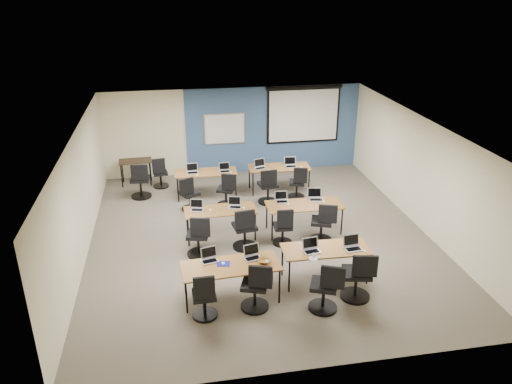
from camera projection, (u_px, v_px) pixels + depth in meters
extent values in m
cube|color=#6B6354|center=(260.00, 237.00, 12.02)|extent=(8.00, 9.00, 0.02)
cube|color=white|center=(261.00, 128.00, 10.95)|extent=(8.00, 9.00, 0.02)
cube|color=beige|center=(234.00, 131.00, 15.56)|extent=(8.00, 0.04, 2.70)
cube|color=beige|center=(316.00, 298.00, 7.42)|extent=(8.00, 0.04, 2.70)
cube|color=beige|center=(80.00, 197.00, 10.84)|extent=(0.04, 9.00, 2.70)
cube|color=beige|center=(422.00, 174.00, 12.13)|extent=(0.04, 9.00, 2.70)
cube|color=#3D5977|center=(273.00, 129.00, 15.73)|extent=(5.50, 0.04, 2.70)
cube|color=#A9ADB0|center=(225.00, 129.00, 15.41)|extent=(1.28, 0.02, 0.98)
cube|color=white|center=(225.00, 129.00, 15.40)|extent=(1.20, 0.02, 0.90)
cube|color=black|center=(303.00, 114.00, 15.65)|extent=(2.32, 0.03, 1.82)
cube|color=white|center=(303.00, 116.00, 15.66)|extent=(2.20, 0.02, 1.62)
cylinder|color=black|center=(305.00, 88.00, 15.31)|extent=(2.40, 0.10, 0.10)
cube|color=brown|center=(231.00, 266.00, 9.45)|extent=(1.87, 0.78, 0.03)
cylinder|color=black|center=(186.00, 297.00, 9.15)|extent=(0.04, 0.04, 0.70)
cylinder|color=black|center=(279.00, 287.00, 9.43)|extent=(0.04, 0.04, 0.70)
cylinder|color=black|center=(185.00, 277.00, 9.75)|extent=(0.04, 0.04, 0.70)
cylinder|color=black|center=(272.00, 269.00, 10.03)|extent=(0.04, 0.04, 0.70)
cube|color=brown|center=(326.00, 249.00, 10.03)|extent=(1.75, 0.73, 0.03)
cylinder|color=black|center=(289.00, 277.00, 9.77)|extent=(0.04, 0.04, 0.70)
cylinder|color=black|center=(368.00, 269.00, 10.03)|extent=(0.04, 0.04, 0.70)
cylinder|color=black|center=(282.00, 261.00, 10.32)|extent=(0.04, 0.04, 0.70)
cylinder|color=black|center=(357.00, 254.00, 10.59)|extent=(0.04, 0.04, 0.70)
cube|color=brown|center=(220.00, 210.00, 11.72)|extent=(1.69, 0.70, 0.03)
cylinder|color=black|center=(188.00, 232.00, 11.48)|extent=(0.04, 0.04, 0.70)
cylinder|color=black|center=(255.00, 227.00, 11.73)|extent=(0.04, 0.04, 0.70)
cylinder|color=black|center=(187.00, 221.00, 12.00)|extent=(0.04, 0.04, 0.70)
cylinder|color=black|center=(251.00, 216.00, 12.26)|extent=(0.04, 0.04, 0.70)
cube|color=olive|center=(304.00, 205.00, 11.99)|extent=(1.83, 0.76, 0.03)
cylinder|color=black|center=(272.00, 227.00, 11.71)|extent=(0.04, 0.04, 0.70)
cylinder|color=black|center=(342.00, 222.00, 11.98)|extent=(0.04, 0.04, 0.70)
cylinder|color=black|center=(267.00, 216.00, 12.29)|extent=(0.04, 0.04, 0.70)
cylinder|color=black|center=(333.00, 210.00, 12.57)|extent=(0.04, 0.04, 0.70)
cube|color=#A86636|center=(206.00, 172.00, 14.00)|extent=(1.73, 0.72, 0.03)
cylinder|color=black|center=(178.00, 190.00, 13.74)|extent=(0.04, 0.04, 0.70)
cylinder|color=black|center=(236.00, 186.00, 14.01)|extent=(0.04, 0.04, 0.70)
cylinder|color=black|center=(177.00, 182.00, 14.29)|extent=(0.04, 0.04, 0.70)
cylinder|color=black|center=(233.00, 179.00, 14.55)|extent=(0.04, 0.04, 0.70)
cube|color=olive|center=(279.00, 167.00, 14.38)|extent=(1.76, 0.73, 0.03)
cylinder|color=black|center=(253.00, 185.00, 14.11)|extent=(0.04, 0.04, 0.70)
cylinder|color=black|center=(309.00, 181.00, 14.38)|extent=(0.04, 0.04, 0.70)
cylinder|color=black|center=(249.00, 177.00, 14.67)|extent=(0.04, 0.04, 0.70)
cylinder|color=black|center=(303.00, 173.00, 14.94)|extent=(0.04, 0.04, 0.70)
cube|color=#AFAFB0|center=(210.00, 261.00, 9.56)|extent=(0.32, 0.23, 0.02)
cube|color=black|center=(210.00, 261.00, 9.54)|extent=(0.27, 0.13, 0.00)
cube|color=#AFAFB0|center=(209.00, 252.00, 9.63)|extent=(0.32, 0.06, 0.22)
cube|color=black|center=(209.00, 252.00, 9.62)|extent=(0.28, 0.04, 0.18)
ellipsoid|color=white|center=(223.00, 263.00, 9.48)|extent=(0.07, 0.10, 0.03)
cylinder|color=black|center=(205.00, 314.00, 9.19)|extent=(0.47, 0.47, 0.05)
cylinder|color=black|center=(205.00, 306.00, 9.12)|extent=(0.06, 0.06, 0.42)
cube|color=black|center=(204.00, 295.00, 9.02)|extent=(0.42, 0.42, 0.08)
cube|color=black|center=(204.00, 288.00, 8.74)|extent=(0.38, 0.06, 0.44)
cube|color=silver|center=(253.00, 258.00, 9.66)|extent=(0.32, 0.23, 0.02)
cube|color=black|center=(253.00, 258.00, 9.64)|extent=(0.27, 0.14, 0.00)
cube|color=silver|center=(251.00, 249.00, 9.72)|extent=(0.32, 0.06, 0.22)
cube|color=black|center=(251.00, 250.00, 9.72)|extent=(0.28, 0.04, 0.18)
ellipsoid|color=white|center=(267.00, 261.00, 9.55)|extent=(0.09, 0.11, 0.03)
cylinder|color=black|center=(255.00, 306.00, 9.43)|extent=(0.54, 0.54, 0.05)
cylinder|color=black|center=(255.00, 297.00, 9.34)|extent=(0.06, 0.06, 0.48)
cube|color=black|center=(255.00, 284.00, 9.23)|extent=(0.48, 0.48, 0.08)
cube|color=black|center=(260.00, 277.00, 8.95)|extent=(0.43, 0.06, 0.44)
cube|color=#B2B2BA|center=(312.00, 252.00, 9.89)|extent=(0.33, 0.24, 0.02)
cube|color=black|center=(312.00, 252.00, 9.87)|extent=(0.28, 0.14, 0.00)
cube|color=#B2B2BA|center=(310.00, 243.00, 9.96)|extent=(0.33, 0.06, 0.23)
cube|color=black|center=(310.00, 243.00, 9.95)|extent=(0.29, 0.04, 0.19)
ellipsoid|color=white|center=(318.00, 257.00, 9.70)|extent=(0.08, 0.11, 0.03)
cylinder|color=black|center=(323.00, 307.00, 9.40)|extent=(0.55, 0.55, 0.05)
cylinder|color=black|center=(323.00, 298.00, 9.31)|extent=(0.06, 0.06, 0.48)
cube|color=black|center=(324.00, 285.00, 9.20)|extent=(0.48, 0.48, 0.08)
cube|color=black|center=(333.00, 278.00, 8.92)|extent=(0.44, 0.06, 0.44)
cube|color=#A8A7AF|center=(353.00, 249.00, 9.98)|extent=(0.35, 0.25, 0.02)
cube|color=black|center=(354.00, 249.00, 9.96)|extent=(0.29, 0.15, 0.00)
cube|color=#A8A7AF|center=(351.00, 240.00, 10.05)|extent=(0.35, 0.06, 0.24)
cube|color=black|center=(351.00, 240.00, 10.05)|extent=(0.30, 0.05, 0.20)
ellipsoid|color=white|center=(365.00, 251.00, 9.90)|extent=(0.08, 0.10, 0.03)
cylinder|color=black|center=(355.00, 296.00, 9.73)|extent=(0.58, 0.58, 0.05)
cylinder|color=black|center=(356.00, 286.00, 9.64)|extent=(0.06, 0.06, 0.51)
cube|color=black|center=(357.00, 273.00, 9.53)|extent=(0.51, 0.51, 0.08)
cube|color=black|center=(365.00, 266.00, 9.22)|extent=(0.47, 0.06, 0.44)
cube|color=#AFB0BA|center=(197.00, 210.00, 11.67)|extent=(0.30, 0.22, 0.02)
cube|color=black|center=(197.00, 210.00, 11.64)|extent=(0.26, 0.13, 0.00)
cube|color=#AFB0BA|center=(196.00, 203.00, 11.73)|extent=(0.30, 0.06, 0.21)
cube|color=black|center=(196.00, 204.00, 11.72)|extent=(0.27, 0.04, 0.17)
ellipsoid|color=white|center=(210.00, 210.00, 11.66)|extent=(0.06, 0.10, 0.03)
cylinder|color=black|center=(199.00, 253.00, 11.23)|extent=(0.53, 0.53, 0.05)
cylinder|color=black|center=(198.00, 245.00, 11.15)|extent=(0.06, 0.06, 0.47)
cube|color=black|center=(198.00, 234.00, 11.04)|extent=(0.47, 0.47, 0.08)
cube|color=black|center=(200.00, 227.00, 10.75)|extent=(0.43, 0.06, 0.44)
cube|color=#B1B1B4|center=(235.00, 207.00, 11.81)|extent=(0.30, 0.22, 0.02)
cube|color=black|center=(235.00, 207.00, 11.79)|extent=(0.26, 0.13, 0.00)
cube|color=#B1B1B4|center=(234.00, 201.00, 11.87)|extent=(0.30, 0.06, 0.21)
cube|color=black|center=(234.00, 201.00, 11.87)|extent=(0.27, 0.04, 0.17)
ellipsoid|color=white|center=(244.00, 208.00, 11.77)|extent=(0.06, 0.10, 0.03)
cylinder|color=black|center=(245.00, 246.00, 11.54)|extent=(0.56, 0.56, 0.05)
cylinder|color=black|center=(245.00, 238.00, 11.45)|extent=(0.06, 0.06, 0.50)
cube|color=black|center=(245.00, 226.00, 11.34)|extent=(0.50, 0.50, 0.08)
cube|color=black|center=(245.00, 220.00, 11.02)|extent=(0.46, 0.06, 0.44)
cube|color=#AFAFBB|center=(282.00, 202.00, 12.10)|extent=(0.31, 0.22, 0.02)
cube|color=black|center=(282.00, 202.00, 12.08)|extent=(0.26, 0.13, 0.00)
cube|color=#AFAFBB|center=(281.00, 195.00, 12.17)|extent=(0.31, 0.06, 0.21)
cube|color=black|center=(281.00, 195.00, 12.16)|extent=(0.27, 0.04, 0.17)
ellipsoid|color=white|center=(288.00, 204.00, 11.95)|extent=(0.09, 0.12, 0.04)
cylinder|color=black|center=(282.00, 242.00, 11.71)|extent=(0.46, 0.46, 0.05)
cylinder|color=black|center=(283.00, 236.00, 11.64)|extent=(0.06, 0.06, 0.41)
cube|color=black|center=(283.00, 226.00, 11.54)|extent=(0.41, 0.41, 0.08)
cube|color=black|center=(285.00, 219.00, 11.27)|extent=(0.37, 0.06, 0.44)
cube|color=#B7B6C4|center=(316.00, 200.00, 12.21)|extent=(0.35, 0.25, 0.02)
cube|color=black|center=(316.00, 200.00, 12.19)|extent=(0.30, 0.15, 0.00)
cube|color=#B7B6C4|center=(315.00, 193.00, 12.28)|extent=(0.35, 0.06, 0.24)
cube|color=black|center=(315.00, 193.00, 12.27)|extent=(0.31, 0.05, 0.20)
ellipsoid|color=white|center=(324.00, 201.00, 12.11)|extent=(0.08, 0.10, 0.03)
cylinder|color=black|center=(321.00, 240.00, 11.83)|extent=(0.53, 0.53, 0.05)
cylinder|color=black|center=(321.00, 232.00, 11.75)|extent=(0.06, 0.06, 0.47)
cube|color=black|center=(322.00, 221.00, 11.64)|extent=(0.47, 0.47, 0.08)
cube|color=black|center=(328.00, 214.00, 11.36)|extent=(0.43, 0.06, 0.44)
cube|color=#9F9FA9|center=(193.00, 173.00, 13.90)|extent=(0.32, 0.24, 0.02)
cube|color=black|center=(193.00, 173.00, 13.88)|extent=(0.28, 0.14, 0.00)
cube|color=#9F9FA9|center=(192.00, 167.00, 13.97)|extent=(0.32, 0.06, 0.22)
cube|color=black|center=(192.00, 167.00, 13.96)|extent=(0.29, 0.04, 0.18)
ellipsoid|color=white|center=(197.00, 175.00, 13.73)|extent=(0.08, 0.11, 0.04)
cylinder|color=black|center=(191.00, 209.00, 13.43)|extent=(0.49, 0.49, 0.05)
cylinder|color=black|center=(190.00, 202.00, 13.35)|extent=(0.06, 0.06, 0.43)
cube|color=black|center=(190.00, 193.00, 13.25)|extent=(0.43, 0.43, 0.08)
cube|color=black|center=(187.00, 186.00, 12.96)|extent=(0.39, 0.06, 0.44)
cube|color=#A9A9AE|center=(225.00, 171.00, 14.00)|extent=(0.30, 0.22, 0.02)
cube|color=black|center=(225.00, 171.00, 13.98)|extent=(0.26, 0.13, 0.00)
cube|color=#A9A9AE|center=(224.00, 166.00, 14.06)|extent=(0.30, 0.06, 0.21)
cube|color=black|center=(224.00, 166.00, 14.06)|extent=(0.27, 0.04, 0.17)
ellipsoid|color=white|center=(231.00, 172.00, 13.95)|extent=(0.08, 0.11, 0.03)
cylinder|color=black|center=(226.00, 204.00, 13.68)|extent=(0.49, 0.49, 0.05)
cylinder|color=black|center=(226.00, 198.00, 13.60)|extent=(0.06, 0.06, 0.43)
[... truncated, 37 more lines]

